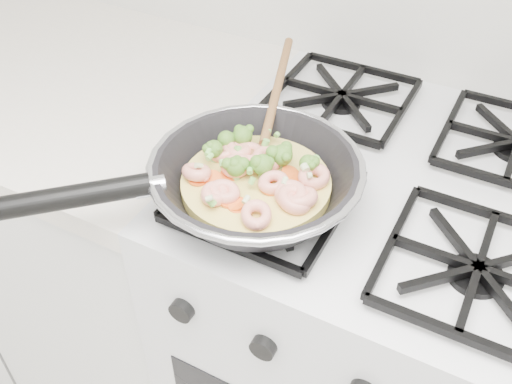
% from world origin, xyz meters
% --- Properties ---
extents(stove, '(0.60, 0.60, 0.92)m').
position_xyz_m(stove, '(0.00, 1.70, 0.46)').
color(stove, silver).
rests_on(stove, ground).
extents(counter_left, '(1.00, 0.60, 0.90)m').
position_xyz_m(counter_left, '(-0.80, 1.70, 0.45)').
color(counter_left, white).
rests_on(counter_left, ground).
extents(skillet, '(0.41, 0.54, 0.09)m').
position_xyz_m(skillet, '(-0.16, 1.53, 0.96)').
color(skillet, black).
rests_on(skillet, stove).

